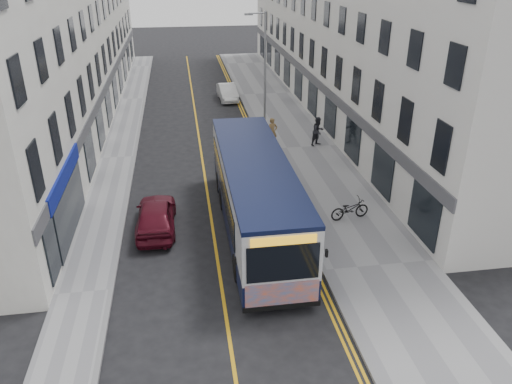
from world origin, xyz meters
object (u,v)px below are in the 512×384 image
object	(u,v)px
car_maroon	(156,215)
car_white	(227,92)
city_bus	(255,193)
bicycle	(350,209)
pedestrian_far	(318,131)
streetlamp	(264,73)
pedestrian_near	(273,132)

from	to	relation	value
car_maroon	car_white	bearing A→B (deg)	-103.18
city_bus	bicycle	size ratio (longest dim) A/B	6.31
car_white	city_bus	bearing A→B (deg)	-95.56
city_bus	car_white	distance (m)	21.81
car_white	pedestrian_far	bearing A→B (deg)	-72.29
streetlamp	pedestrian_near	world-z (taller)	streetlamp
car_white	car_maroon	xyz separation A→B (m)	(-5.30, -20.96, 0.08)
city_bus	car_maroon	world-z (taller)	city_bus
pedestrian_near	car_white	bearing A→B (deg)	84.59
streetlamp	car_white	world-z (taller)	streetlamp
bicycle	car_maroon	bearing A→B (deg)	77.08
pedestrian_near	car_white	distance (m)	11.65
bicycle	pedestrian_far	bearing A→B (deg)	-15.85
pedestrian_far	car_white	distance (m)	12.74
city_bus	pedestrian_near	xyz separation A→B (m)	(2.65, 10.23, -0.86)
bicycle	car_maroon	size ratio (longest dim) A/B	0.44
city_bus	car_white	world-z (taller)	city_bus
bicycle	pedestrian_near	world-z (taller)	pedestrian_near
bicycle	car_maroon	world-z (taller)	car_maroon
car_white	pedestrian_near	bearing A→B (deg)	-84.76
city_bus	pedestrian_far	xyz separation A→B (m)	(5.48, 9.84, -0.83)
streetlamp	pedestrian_near	distance (m)	3.69
streetlamp	car_maroon	distance (m)	13.25
streetlamp	city_bus	world-z (taller)	streetlamp
car_maroon	streetlamp	bearing A→B (deg)	-120.33
bicycle	car_white	size ratio (longest dim) A/B	0.48
city_bus	car_white	size ratio (longest dim) A/B	3.01
pedestrian_near	car_white	size ratio (longest dim) A/B	0.45
city_bus	bicycle	world-z (taller)	city_bus
city_bus	bicycle	distance (m)	4.57
streetlamp	pedestrian_near	size ratio (longest dim) A/B	4.53
bicycle	pedestrian_near	distance (m)	10.13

